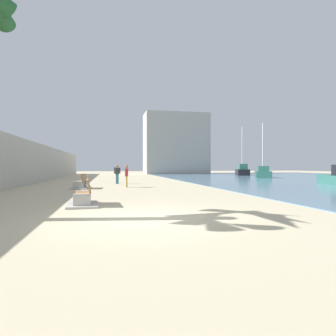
# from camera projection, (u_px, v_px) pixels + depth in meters

# --- Properties ---
(ground_plane) EXTENTS (120.00, 120.00, 0.00)m
(ground_plane) POSITION_uv_depth(u_px,v_px,m) (120.00, 183.00, 25.86)
(ground_plane) COLOR #C6B793
(seawall) EXTENTS (0.80, 64.00, 3.54)m
(seawall) POSITION_uv_depth(u_px,v_px,m) (29.00, 163.00, 24.35)
(seawall) COLOR #ADAAA3
(seawall) RESTS_ON ground
(bench_near) EXTENTS (1.23, 2.16, 0.98)m
(bench_near) POSITION_uv_depth(u_px,v_px,m) (83.00, 199.00, 10.88)
(bench_near) COLOR #ADAAA3
(bench_near) RESTS_ON ground
(bench_far) EXTENTS (1.26, 2.18, 0.98)m
(bench_far) POSITION_uv_depth(u_px,v_px,m) (81.00, 185.00, 19.04)
(bench_far) COLOR #ADAAA3
(bench_far) RESTS_ON ground
(person_walking) EXTENTS (0.24, 0.52, 1.56)m
(person_walking) POSITION_uv_depth(u_px,v_px,m) (127.00, 174.00, 20.05)
(person_walking) COLOR gold
(person_walking) RESTS_ON ground
(person_standing) EXTENTS (0.53, 0.22, 1.60)m
(person_standing) POSITION_uv_depth(u_px,v_px,m) (117.00, 173.00, 24.13)
(person_standing) COLOR teal
(person_standing) RESTS_ON ground
(boat_mid_bay) EXTENTS (3.09, 4.82, 7.81)m
(boat_mid_bay) POSITION_uv_depth(u_px,v_px,m) (242.00, 171.00, 45.84)
(boat_mid_bay) COLOR black
(boat_mid_bay) RESTS_ON water_bay
(boat_distant) EXTENTS (3.81, 5.32, 6.89)m
(boat_distant) POSITION_uv_depth(u_px,v_px,m) (263.00, 173.00, 36.20)
(boat_distant) COLOR #337060
(boat_distant) RESTS_ON water_bay
(harbor_building) EXTENTS (12.00, 6.00, 11.49)m
(harbor_building) POSITION_uv_depth(u_px,v_px,m) (176.00, 144.00, 55.60)
(harbor_building) COLOR #ADAAA3
(harbor_building) RESTS_ON ground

